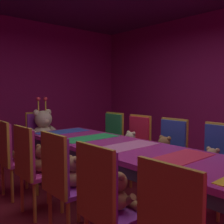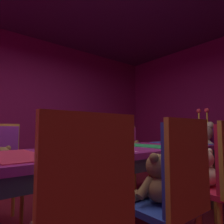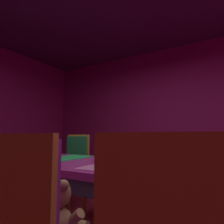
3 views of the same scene
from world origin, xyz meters
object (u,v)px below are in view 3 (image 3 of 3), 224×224
banquet_table (119,175)px  teddy_right_3 (102,166)px  chair_right_1 (215,173)px  teddy_right_2 (148,170)px  teddy_right_1 (214,178)px  chair_right_3 (108,164)px  teddy_left_2 (58,211)px  chair_right_4 (74,161)px  chair_left_2 (35,219)px  chair_right_2 (152,168)px

banquet_table → teddy_right_3: 0.93m
chair_right_1 → teddy_right_2: size_ratio=2.94×
chair_right_1 → teddy_right_1: bearing=0.0°
chair_right_3 → teddy_right_2: bearing=76.6°
teddy_left_2 → teddy_right_2: bearing=0.6°
teddy_right_2 → chair_right_1: bearing=102.4°
chair_right_4 → teddy_left_2: bearing=38.7°
banquet_table → teddy_left_2: bearing=-179.7°
chair_left_2 → chair_right_3: (1.66, 0.63, 0.00)m
chair_left_2 → chair_right_4: (1.68, 1.23, 0.00)m
banquet_table → chair_right_2: bearing=0.7°
chair_right_1 → chair_right_2: same height
banquet_table → teddy_left_2: (-0.68, -0.00, -0.07)m
chair_left_2 → teddy_right_2: (1.51, 0.01, -0.00)m
chair_right_4 → teddy_right_2: bearing=82.2°
teddy_right_3 → teddy_right_1: bearing=90.0°
teddy_right_1 → teddy_right_3: size_ratio=0.90×
banquet_table → chair_right_4: bearing=55.1°
teddy_left_2 → chair_right_1: (1.51, -0.64, 0.01)m
chair_left_2 → chair_right_2: 1.66m
banquet_table → chair_right_2: chair_right_2 is taller
teddy_right_1 → teddy_right_2: 0.65m
chair_left_2 → chair_right_1: bearing=-21.1°
chair_right_3 → teddy_right_1: bearing=83.4°
chair_right_1 → chair_right_2: (0.00, 0.65, 0.00)m
teddy_right_1 → chair_right_4: (0.17, 1.87, 0.02)m
banquet_table → chair_right_1: 1.05m
banquet_table → teddy_right_3: size_ratio=9.91×
chair_left_2 → chair_right_2: size_ratio=1.00×
chair_left_2 → teddy_left_2: size_ratio=3.17×
chair_right_2 → teddy_right_3: (-0.14, 0.61, -0.01)m
teddy_left_2 → chair_right_1: size_ratio=0.32×
teddy_right_3 → chair_right_1: bearing=96.4°
teddy_right_1 → chair_right_4: chair_right_4 is taller
banquet_table → chair_left_2: chair_left_2 is taller
teddy_right_3 → chair_right_4: 0.62m
chair_right_3 → teddy_right_3: size_ratio=3.07×
teddy_right_1 → teddy_right_2: teddy_right_2 is taller
teddy_left_2 → chair_right_4: chair_right_4 is taller
chair_right_4 → teddy_right_1: bearing=84.9°
chair_right_1 → chair_right_3: size_ratio=1.00×
chair_left_2 → chair_right_4: 2.08m
teddy_right_3 → chair_right_4: bearing=-105.3°
banquet_table → teddy_right_1: banquet_table is taller
chair_right_1 → teddy_right_1: size_ratio=3.40×
chair_right_1 → teddy_right_2: (-0.14, 0.65, -0.00)m
banquet_table → teddy_right_1: size_ratio=10.99×
chair_left_2 → teddy_right_1: size_ratio=3.40×
banquet_table → chair_right_4: size_ratio=3.23×
banquet_table → chair_right_1: bearing=-37.7°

